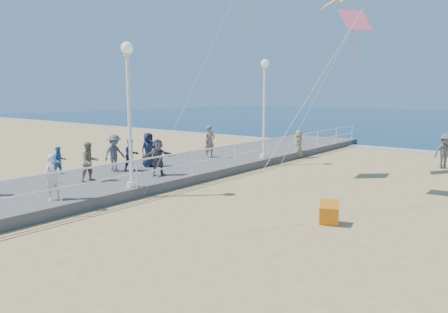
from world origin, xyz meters
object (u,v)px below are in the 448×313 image
Objects in this scene: spectator_1 at (90,162)px; spectator_6 at (210,142)px; beach_walker_a at (445,151)px; spectator_5 at (158,157)px; box_kite at (329,215)px; lamp_post_far at (264,98)px; spectator_7 at (131,155)px; toddler_held at (59,161)px; beach_walker_c at (299,144)px; lamp_post_mid at (129,100)px; spectator_4 at (148,150)px; spectator_2 at (114,153)px; woman_holding_toddler at (54,177)px.

spectator_1 is 0.89× the size of spectator_6.
beach_walker_a is (10.12, 14.51, -0.26)m from spectator_1.
spectator_5 is 8.11m from box_kite.
lamp_post_far is at bearing 168.10° from beach_walker_a.
spectator_7 is (-2.61, -6.94, -2.52)m from lamp_post_far.
spectator_1 is 17.69m from beach_walker_a.
toddler_held is 0.54× the size of beach_walker_c.
spectator_7 is at bearing 116.01° from spectator_5.
lamp_post_mid is 9.00m from lamp_post_far.
spectator_4 is (-2.88, -5.70, -2.43)m from lamp_post_far.
spectator_7 is 0.86× the size of beach_walker_c.
spectator_2 is at bearing 158.00° from box_kite.
lamp_post_mid is 5.01m from spectator_4.
toddler_held is 0.50× the size of beach_walker_a.
beach_walker_a reaches higher than box_kite.
toddler_held is 0.62× the size of spectator_7.
spectator_2 is at bearing -172.01° from spectator_6.
beach_walker_a is at bearing -42.40° from spectator_6.
lamp_post_far is at bearing 16.31° from spectator_5.
spectator_6 is at bearing -32.25° from beach_walker_c.
beach_walker_a is 1.08× the size of beach_walker_c.
box_kite is (10.04, -1.63, -0.93)m from spectator_4.
woman_holding_toddler is (-0.47, -2.78, -2.50)m from lamp_post_mid.
woman_holding_toddler is 0.92× the size of spectator_4.
spectator_2 is 10.36m from box_kite.
lamp_post_mid is 3.17× the size of spectator_2.
spectator_1 is at bearing -15.40° from beach_walker_c.
spectator_7 is at bearing -20.05° from beach_walker_c.
spectator_7 is at bearing 141.79° from lamp_post_mid.
woman_holding_toddler reaches higher than beach_walker_a.
woman_holding_toddler is at bearing -161.26° from beach_walker_a.
box_kite is at bearing -49.08° from toddler_held.
woman_holding_toddler is 4.93m from spectator_5.
spectator_4 reaches higher than spectator_1.
lamp_post_far is 9.86m from beach_walker_a.
woman_holding_toddler is 1.04× the size of spectator_7.
toddler_held reaches higher than beach_walker_c.
woman_holding_toddler is at bearing 146.05° from toddler_held.
lamp_post_mid is at bearing -118.38° from spectator_2.
beach_walker_c is at bearing 86.75° from lamp_post_far.
woman_holding_toddler is at bearing -151.46° from spectator_5.
beach_walker_c is (0.53, 15.24, -0.85)m from toddler_held.
toddler_held is at bearing -148.17° from spectator_2.
spectator_7 is (-2.29, 4.69, -0.57)m from toddler_held.
spectator_6 reaches higher than spectator_4.
spectator_4 is at bearing -23.43° from beach_walker_c.
spectator_6 is (-2.16, 9.99, -0.42)m from toddler_held.
lamp_post_far is at bearing -8.08° from spectator_7.
spectator_6 reaches higher than beach_walker_a.
spectator_6 is (0.67, 5.82, 0.05)m from spectator_2.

